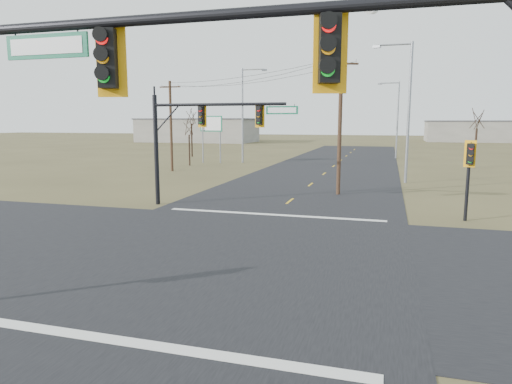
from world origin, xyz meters
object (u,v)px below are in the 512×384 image
Objects in this scene: mast_arm_near at (352,100)px; streetlight_a at (406,105)px; pedestal_signal_ne at (470,162)px; bare_tree_b at (191,116)px; utility_pole_near at (340,123)px; utility_pole_far at (171,125)px; bare_tree_c at (478,118)px; streetlight_b at (396,116)px; bare_tree_a at (189,127)px; mast_arm_far at (203,126)px; streetlight_c at (244,110)px; highway_sign at (211,129)px.

streetlight_a reaches higher than mast_arm_near.
bare_tree_b is at bearing 150.51° from pedestal_signal_ne.
utility_pole_near is 1.05× the size of utility_pole_far.
streetlight_b is at bearing 126.18° from bare_tree_c.
streetlight_b is 28.84m from bare_tree_a.
mast_arm_far is 26.20m from bare_tree_a.
mast_arm_near is 1.47× the size of bare_tree_b.
bare_tree_b reaches higher than mast_arm_far.
streetlight_a is 1.00× the size of streetlight_c.
streetlight_a reaches higher than mast_arm_far.
bare_tree_a reaches higher than pedestal_signal_ne.
streetlight_c reaches higher than streetlight_a.
streetlight_a is at bearing -117.66° from bare_tree_c.
utility_pole_near is 25.78m from streetlight_c.
bare_tree_a is 0.81× the size of bare_tree_c.
mast_arm_far is at bearing -123.39° from bare_tree_c.
mast_arm_near is 32.13m from streetlight_a.
streetlight_c is 12.73m from bare_tree_b.
mast_arm_near reaches higher than bare_tree_b.
utility_pole_far is 32.28m from streetlight_b.
pedestal_signal_ne is 0.72× the size of highway_sign.
streetlight_c is (-6.56, 28.62, 1.59)m from mast_arm_far.
streetlight_b reaches higher than pedestal_signal_ne.
mast_arm_far is 0.97× the size of utility_pole_far.
highway_sign is 0.50× the size of streetlight_a.
streetlight_c is at bearing -139.12° from streetlight_b.
pedestal_signal_ne is 0.75× the size of bare_tree_a.
streetlight_c reaches higher than pedestal_signal_ne.
bare_tree_b is (-10.34, 7.40, -0.55)m from streetlight_c.
utility_pole_near is at bearing -90.81° from streetlight_b.
pedestal_signal_ne is 0.44× the size of utility_pole_near.
streetlight_a is at bearing -20.93° from bare_tree_a.
bare_tree_b is at bearing 120.98° from mast_arm_far.
streetlight_b is at bearing 37.56° from bare_tree_a.
utility_pole_near is 1.38× the size of bare_tree_c.
streetlight_c is at bearing -177.70° from bare_tree_c.
streetlight_a is at bearing 69.25° from mast_arm_near.
pedestal_signal_ne is 30.81m from utility_pole_far.
mast_arm_near is at bearing -83.76° from utility_pole_near.
bare_tree_c reaches higher than pedestal_signal_ne.
bare_tree_b is (-28.56, 21.43, -0.54)m from streetlight_a.
utility_pole_near is 37.84m from bare_tree_b.
utility_pole_far is 5.99m from bare_tree_a.
streetlight_b reaches higher than mast_arm_far.
utility_pole_far is 0.80× the size of streetlight_c.
mast_arm_far is 0.93× the size of utility_pole_near.
bare_tree_b is (-6.03, 18.48, 1.11)m from utility_pole_far.
bare_tree_c is at bearing -9.89° from bare_tree_b.
pedestal_signal_ne is (4.53, 17.44, -2.32)m from mast_arm_near.
bare_tree_b is 37.01m from bare_tree_c.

